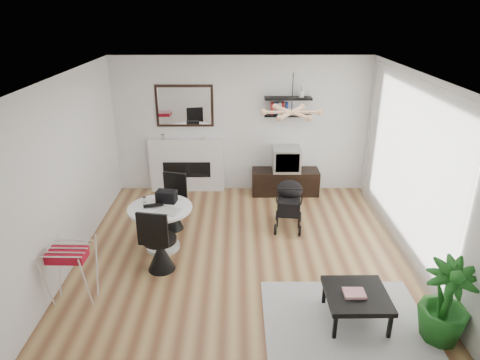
{
  "coord_description": "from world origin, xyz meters",
  "views": [
    {
      "loc": [
        -0.07,
        -5.7,
        3.6
      ],
      "look_at": [
        -0.04,
        0.4,
        1.06
      ],
      "focal_mm": 32.0,
      "sensor_mm": 36.0,
      "label": 1
    }
  ],
  "objects_px": {
    "stroller": "(289,206)",
    "coffee_table": "(357,296)",
    "fireplace": "(187,159)",
    "potted_plant": "(446,302)",
    "tv_console": "(285,182)",
    "dining_table": "(161,221)",
    "crt_tv": "(286,159)",
    "drying_rack": "(72,273)"
  },
  "relations": [
    {
      "from": "stroller",
      "to": "coffee_table",
      "type": "distance_m",
      "value": 2.45
    },
    {
      "from": "coffee_table",
      "to": "fireplace",
      "type": "bearing_deg",
      "value": 121.85
    },
    {
      "from": "fireplace",
      "to": "potted_plant",
      "type": "xyz_separation_m",
      "value": [
        3.35,
        -4.26,
        -0.18
      ]
    },
    {
      "from": "tv_console",
      "to": "coffee_table",
      "type": "bearing_deg",
      "value": -82.99
    },
    {
      "from": "fireplace",
      "to": "potted_plant",
      "type": "distance_m",
      "value": 5.42
    },
    {
      "from": "coffee_table",
      "to": "potted_plant",
      "type": "distance_m",
      "value": 0.96
    },
    {
      "from": "dining_table",
      "to": "potted_plant",
      "type": "height_order",
      "value": "potted_plant"
    },
    {
      "from": "potted_plant",
      "to": "coffee_table",
      "type": "bearing_deg",
      "value": 160.7
    },
    {
      "from": "crt_tv",
      "to": "potted_plant",
      "type": "bearing_deg",
      "value": -71.64
    },
    {
      "from": "drying_rack",
      "to": "coffee_table",
      "type": "relative_size",
      "value": 1.09
    },
    {
      "from": "tv_console",
      "to": "potted_plant",
      "type": "height_order",
      "value": "potted_plant"
    },
    {
      "from": "fireplace",
      "to": "drying_rack",
      "type": "distance_m",
      "value": 3.73
    },
    {
      "from": "crt_tv",
      "to": "drying_rack",
      "type": "distance_m",
      "value": 4.59
    },
    {
      "from": "stroller",
      "to": "coffee_table",
      "type": "height_order",
      "value": "stroller"
    },
    {
      "from": "dining_table",
      "to": "stroller",
      "type": "bearing_deg",
      "value": 19.08
    },
    {
      "from": "fireplace",
      "to": "crt_tv",
      "type": "relative_size",
      "value": 3.98
    },
    {
      "from": "tv_console",
      "to": "drying_rack",
      "type": "relative_size",
      "value": 1.65
    },
    {
      "from": "crt_tv",
      "to": "coffee_table",
      "type": "height_order",
      "value": "crt_tv"
    },
    {
      "from": "fireplace",
      "to": "potted_plant",
      "type": "height_order",
      "value": "fireplace"
    },
    {
      "from": "drying_rack",
      "to": "potted_plant",
      "type": "height_order",
      "value": "potted_plant"
    },
    {
      "from": "fireplace",
      "to": "dining_table",
      "type": "relative_size",
      "value": 2.2
    },
    {
      "from": "fireplace",
      "to": "potted_plant",
      "type": "relative_size",
      "value": 2.13
    },
    {
      "from": "tv_console",
      "to": "dining_table",
      "type": "xyz_separation_m",
      "value": [
        -2.15,
        -2.11,
        0.23
      ]
    },
    {
      "from": "tv_console",
      "to": "coffee_table",
      "type": "xyz_separation_m",
      "value": [
        0.47,
        -3.78,
        0.1
      ]
    },
    {
      "from": "stroller",
      "to": "potted_plant",
      "type": "distance_m",
      "value": 3.07
    },
    {
      "from": "fireplace",
      "to": "dining_table",
      "type": "xyz_separation_m",
      "value": [
        -0.16,
        -2.27,
        -0.21
      ]
    },
    {
      "from": "fireplace",
      "to": "stroller",
      "type": "xyz_separation_m",
      "value": [
        1.9,
        -1.56,
        -0.3
      ]
    },
    {
      "from": "stroller",
      "to": "potted_plant",
      "type": "bearing_deg",
      "value": -53.72
    },
    {
      "from": "drying_rack",
      "to": "stroller",
      "type": "distance_m",
      "value": 3.59
    },
    {
      "from": "tv_console",
      "to": "crt_tv",
      "type": "relative_size",
      "value": 2.45
    },
    {
      "from": "tv_console",
      "to": "stroller",
      "type": "relative_size",
      "value": 1.47
    },
    {
      "from": "tv_console",
      "to": "crt_tv",
      "type": "xyz_separation_m",
      "value": [
        0.0,
        -0.0,
        0.49
      ]
    },
    {
      "from": "potted_plant",
      "to": "dining_table",
      "type": "bearing_deg",
      "value": 150.45
    },
    {
      "from": "fireplace",
      "to": "coffee_table",
      "type": "xyz_separation_m",
      "value": [
        2.45,
        -3.95,
        -0.34
      ]
    },
    {
      "from": "tv_console",
      "to": "stroller",
      "type": "distance_m",
      "value": 1.4
    },
    {
      "from": "crt_tv",
      "to": "coffee_table",
      "type": "xyz_separation_m",
      "value": [
        0.46,
        -3.78,
        -0.39
      ]
    },
    {
      "from": "drying_rack",
      "to": "fireplace",
      "type": "bearing_deg",
      "value": 74.75
    },
    {
      "from": "crt_tv",
      "to": "stroller",
      "type": "height_order",
      "value": "crt_tv"
    },
    {
      "from": "fireplace",
      "to": "tv_console",
      "type": "xyz_separation_m",
      "value": [
        1.99,
        -0.17,
        -0.44
      ]
    },
    {
      "from": "tv_console",
      "to": "drying_rack",
      "type": "distance_m",
      "value": 4.58
    },
    {
      "from": "crt_tv",
      "to": "potted_plant",
      "type": "distance_m",
      "value": 4.32
    },
    {
      "from": "tv_console",
      "to": "crt_tv",
      "type": "bearing_deg",
      "value": -36.55
    }
  ]
}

